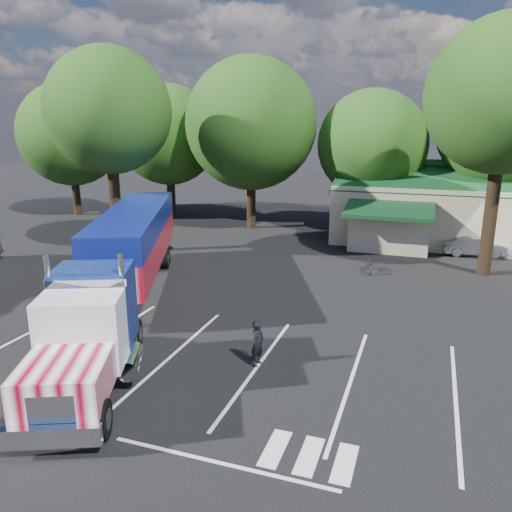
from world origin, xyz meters
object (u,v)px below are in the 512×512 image
(semi_truck, at_px, (126,255))
(woman, at_px, (258,343))
(silver_sedan, at_px, (475,246))
(bicycle, at_px, (370,264))

(semi_truck, xyz_separation_m, woman, (7.51, -3.59, -1.57))
(semi_truck, height_order, woman, semi_truck)
(semi_truck, xyz_separation_m, silver_sedan, (15.62, 14.90, -1.76))
(woman, relative_size, bicycle, 0.89)
(semi_truck, relative_size, silver_sedan, 5.09)
(bicycle, bearing_deg, semi_truck, -145.50)
(woman, relative_size, silver_sedan, 0.43)
(bicycle, bearing_deg, woman, -108.57)
(woman, distance_m, silver_sedan, 20.19)
(semi_truck, bearing_deg, bicycle, 19.22)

